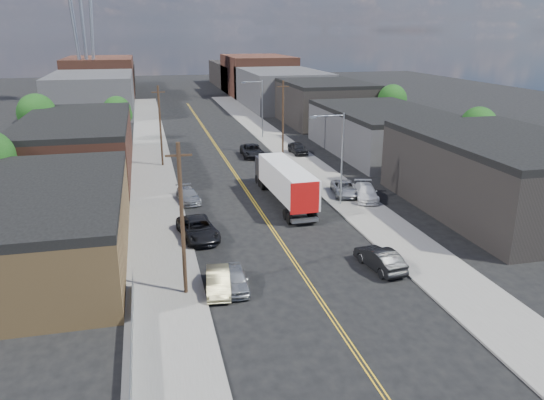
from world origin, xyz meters
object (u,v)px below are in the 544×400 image
car_left_b (218,281)px  car_right_lot_a (344,188)px  car_right_oncoming (380,259)px  car_right_lot_b (366,192)px  semi_truck (283,179)px  car_right_lot_c (298,148)px  car_left_d (188,195)px  car_left_c (198,229)px  car_left_a (235,279)px  car_ahead_truck (252,151)px

car_left_b → car_right_lot_a: bearing=55.2°
car_right_oncoming → car_right_lot_b: car_right_lot_b is taller
semi_truck → car_right_lot_c: (7.23, 19.56, -1.33)m
car_left_b → car_right_lot_b: car_right_lot_b is taller
car_left_b → car_right_lot_b: size_ratio=0.85×
car_left_d → car_right_lot_c: size_ratio=1.00×
car_left_b → car_right_lot_c: 40.69m
car_left_c → car_right_lot_b: size_ratio=1.15×
car_left_a → car_left_d: size_ratio=0.91×
car_right_oncoming → car_right_lot_c: 36.87m
car_right_lot_a → car_right_lot_b: bearing=-42.2°
car_right_lot_c → car_ahead_truck: bearing=173.8°
car_right_oncoming → car_right_lot_a: 17.56m
car_left_c → car_right_lot_b: bearing=11.8°
car_right_oncoming → car_right_lot_c: bearing=-104.7°
car_right_lot_b → car_right_oncoming: bearing=-94.9°
car_left_d → car_ahead_truck: (10.15, 17.99, 0.15)m
semi_truck → car_ahead_truck: size_ratio=2.60×
car_left_b → car_right_lot_a: (15.58, 17.84, 0.13)m
semi_truck → car_left_a: 19.41m
car_right_lot_a → car_ahead_truck: size_ratio=0.85×
car_left_d → car_left_b: bearing=-97.0°
car_left_a → car_left_c: 9.69m
semi_truck → car_left_d: (-9.24, 1.93, -1.59)m
car_right_lot_b → car_right_lot_c: 21.48m
car_left_b → car_left_d: (-0.24, 19.69, -0.05)m
car_right_lot_c → car_left_a: bearing=-115.0°
car_left_a → car_ahead_truck: car_ahead_truck is taller
semi_truck → car_left_b: size_ratio=3.52×
car_right_lot_a → car_right_lot_c: (0.65, 19.46, 0.09)m
car_left_b → semi_truck: bearing=69.5°
car_right_oncoming → semi_truck: bearing=-88.7°
car_left_c → car_right_oncoming: size_ratio=1.23×
car_right_oncoming → car_ahead_truck: bearing=-94.9°
car_left_c → car_right_lot_c: (16.52, 27.64, 0.12)m
car_left_b → car_left_c: size_ratio=0.74×
semi_truck → car_right_oncoming: size_ratio=3.19×
car_left_d → car_right_lot_b: (17.35, -3.84, 0.22)m
car_left_c → car_right_oncoming: car_left_c is taller
car_right_lot_b → semi_truck: bearing=-178.4°
semi_truck → car_right_lot_a: size_ratio=3.07×
car_left_a → car_right_oncoming: car_right_oncoming is taller
car_left_b → car_right_lot_a: size_ratio=0.87×
car_right_lot_a → semi_truck: bearing=-168.8°
car_right_lot_c → car_right_lot_b: bearing=-90.5°
car_left_d → car_right_lot_c: bearing=39.3°
car_left_a → car_left_c: (-1.40, 9.58, 0.10)m
car_right_lot_c → car_right_lot_a: bearing=-94.8°
car_right_oncoming → car_ahead_truck: (-1.80, 36.96, 0.03)m
car_right_lot_b → car_ahead_truck: bearing=123.1°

